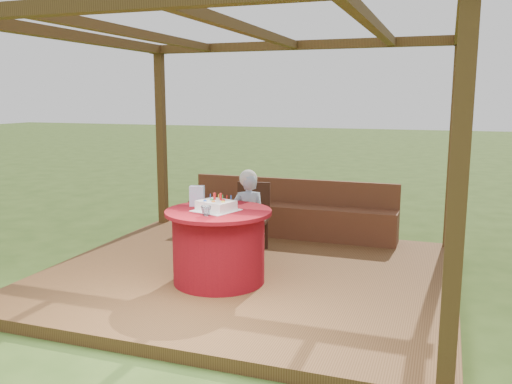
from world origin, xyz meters
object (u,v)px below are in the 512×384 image
bench (290,217)px  gift_bag (197,196)px  birthday_cake (216,206)px  elderly_woman (248,215)px  drinking_glass (206,211)px  chair (252,214)px  table (219,246)px

bench → gift_bag: gift_bag is taller
birthday_cake → gift_bag: (-0.30, 0.16, 0.06)m
bench → gift_bag: bearing=-103.9°
elderly_woman → gift_bag: bearing=-120.4°
drinking_glass → elderly_woman: bearing=86.0°
chair → birthday_cake: birthday_cake is taller
chair → drinking_glass: bearing=-87.8°
birthday_cake → gift_bag: size_ratio=2.28×
chair → birthday_cake: bearing=-87.2°
table → birthday_cake: birthday_cake is taller
elderly_woman → gift_bag: size_ratio=5.07×
table → bench: bearing=85.0°
table → elderly_woman: bearing=85.6°
drinking_glass → birthday_cake: bearing=89.6°
bench → drinking_glass: bearing=-94.8°
chair → elderly_woman: bearing=-75.2°
bench → elderly_woman: size_ratio=2.67×
bench → birthday_cake: size_ratio=5.94×
elderly_woman → drinking_glass: bearing=-94.0°
elderly_woman → birthday_cake: 0.83m
birthday_cake → drinking_glass: bearing=-90.4°
chair → gift_bag: bearing=-101.8°
table → birthday_cake: (-0.01, -0.03, 0.44)m
elderly_woman → gift_bag: (-0.37, -0.63, 0.32)m
elderly_woman → bench: bearing=84.6°
chair → elderly_woman: elderly_woman is taller
table → birthday_cake: bearing=-111.6°
bench → gift_bag: 2.15m
table → chair: (-0.07, 1.26, 0.09)m
bench → elderly_woman: bearing=-95.4°
table → elderly_woman: 0.78m
gift_bag → drinking_glass: 0.51m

